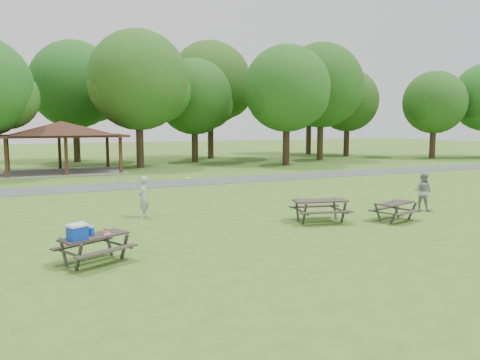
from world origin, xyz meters
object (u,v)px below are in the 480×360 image
object	(u,v)px
picnic_table_near	(89,238)
picnic_table_middle	(320,205)
frisbee_catcher	(423,192)
frisbee_thrower	(143,197)

from	to	relation	value
picnic_table_near	picnic_table_middle	size ratio (longest dim) A/B	0.95
frisbee_catcher	picnic_table_near	bearing A→B (deg)	73.81
frisbee_thrower	frisbee_catcher	distance (m)	11.29
picnic_table_middle	frisbee_thrower	distance (m)	6.62
frisbee_catcher	frisbee_thrower	bearing A→B (deg)	47.95
frisbee_thrower	frisbee_catcher	xyz separation A→B (m)	(10.75, -3.44, -0.01)
frisbee_thrower	picnic_table_near	bearing A→B (deg)	-4.43
picnic_table_middle	frisbee_catcher	size ratio (longest dim) A/B	1.43
picnic_table_near	picnic_table_middle	distance (m)	8.49
frisbee_thrower	frisbee_catcher	size ratio (longest dim) A/B	1.01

